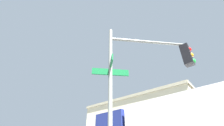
# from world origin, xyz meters

# --- Properties ---
(traffic_signal_near) EXTENTS (2.39, 2.57, 5.02)m
(traffic_signal_near) POSITION_xyz_m (-6.17, -5.84, 3.53)
(traffic_signal_near) COLOR slate
(traffic_signal_near) RESTS_ON ground_plane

